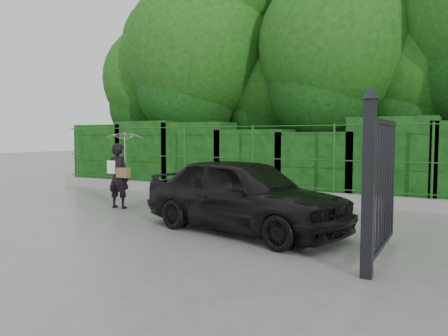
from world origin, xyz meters
The scene contains 8 objects.
ground centered at (0.00, 0.00, 0.00)m, with size 80.00×80.00×0.00m, color gray.
kerb centered at (0.00, 4.50, 0.15)m, with size 14.00×0.25×0.30m, color #9E9E99.
fence centered at (0.22, 4.50, 1.20)m, with size 14.13×0.06×1.80m.
hedge centered at (-0.08, 5.50, 1.08)m, with size 14.20×1.20×2.30m.
trees centered at (1.14, 7.74, 4.62)m, with size 17.10×6.15×8.08m.
gate centered at (4.60, -0.72, 1.19)m, with size 0.22×2.33×2.36m.
woman centered at (-1.69, 1.45, 1.25)m, with size 0.94×0.95×1.89m.
car centered at (2.08, 0.47, 0.70)m, with size 1.64×4.08×1.39m, color black.
Camera 1 is at (5.58, -6.70, 1.74)m, focal length 35.00 mm.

